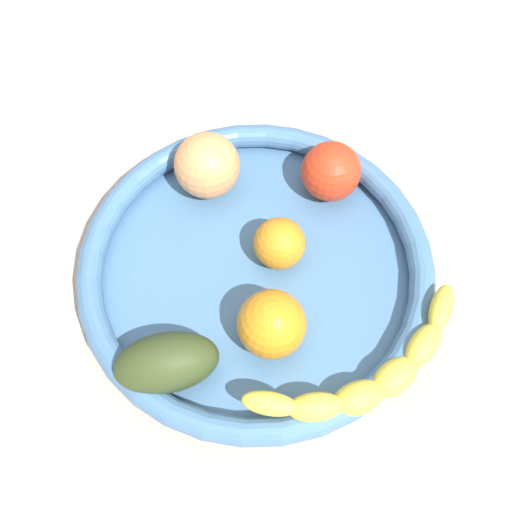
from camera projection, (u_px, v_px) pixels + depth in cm
name	position (u px, v px, depth cm)	size (l,w,h in cm)	color
kitchen_counter	(256.00, 284.00, 63.88)	(120.00, 120.00, 3.00)	#B8A292
fruit_bowl	(256.00, 268.00, 60.63)	(36.38, 36.38, 4.33)	teal
banana_draped_left	(371.00, 376.00, 53.04)	(16.98, 17.35, 3.93)	yellow
orange_front	(272.00, 324.00, 54.61)	(6.57, 6.57, 6.57)	orange
orange_mid_left	(279.00, 243.00, 59.50)	(5.34, 5.34, 5.34)	orange
tomato_red	(331.00, 171.00, 63.15)	(6.49, 6.49, 6.49)	red
peach_blush	(207.00, 165.00, 63.11)	(7.17, 7.17, 7.17)	#F59959
avocado_dark	(167.00, 363.00, 53.38)	(9.68, 5.48, 5.82)	#35421E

